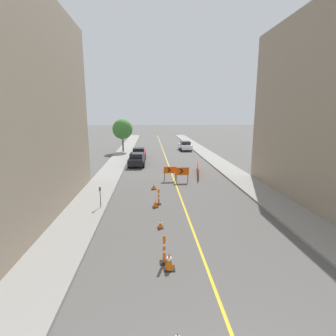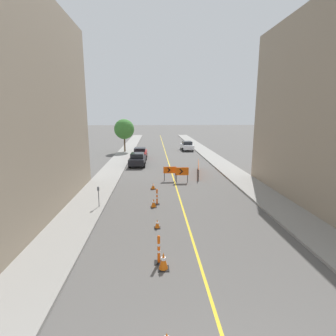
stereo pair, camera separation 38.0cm
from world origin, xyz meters
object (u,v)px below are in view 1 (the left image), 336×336
Objects in this scene: traffic_cone_fourth at (155,203)px; arrow_barricade_primary at (170,171)px; delineator_post_rear at (159,198)px; arrow_barricade_secondary at (182,172)px; traffic_cone_second at (169,261)px; parked_car_curb_mid at (139,153)px; parking_meter_near_curb at (100,193)px; parked_car_curb_far at (185,146)px; delineator_post_front at (164,251)px; traffic_cone_third at (160,224)px; parked_car_curb_near at (137,159)px; street_tree_left_near at (122,129)px; traffic_cone_fifth at (154,186)px.

arrow_barricade_primary reaches higher than traffic_cone_fourth.
delineator_post_rear is 0.80× the size of arrow_barricade_secondary.
traffic_cone_second is 27.31m from parked_car_curb_mid.
arrow_barricade_primary is 8.91m from parking_meter_near_curb.
traffic_cone_second is 0.17× the size of parked_car_curb_mid.
arrow_barricade_secondary is 0.32× the size of parked_car_curb_far.
parked_car_curb_mid reaches higher than delineator_post_front.
traffic_cone_third is 18.22m from parked_car_curb_near.
traffic_cone_second is 34.14m from street_tree_left_near.
parked_car_curb_far is at bearing 80.95° from delineator_post_front.
parked_car_curb_near is (-1.95, 14.73, 0.50)m from traffic_cone_fourth.
parked_car_curb_near reaches higher than arrow_barricade_primary.
delineator_post_front is at bearing -97.36° from arrow_barricade_primary.
parked_car_curb_far is (5.81, 28.27, 0.50)m from traffic_cone_fourth.
traffic_cone_second is at bearing -88.82° from delineator_post_rear.
parking_meter_near_curb reaches higher than arrow_barricade_primary.
delineator_post_rear is (0.04, 3.88, 0.24)m from traffic_cone_third.
traffic_cone_third is 5.09m from parking_meter_near_curb.
traffic_cone_second is 0.59× the size of delineator_post_front.
parking_meter_near_curb is (-1.68, -14.85, 0.33)m from parked_car_curb_near.
traffic_cone_fourth is 26.92m from street_tree_left_near.
parked_car_curb_mid is (-1.86, 15.54, 0.54)m from traffic_cone_fifth.
delineator_post_rear is 3.98m from parking_meter_near_curb.
traffic_cone_fifth is 22.68m from street_tree_left_near.
traffic_cone_fifth is 0.39× the size of arrow_barricade_primary.
parked_car_curb_far is at bearing 71.60° from parking_meter_near_curb.
traffic_cone_third is 30.24m from street_tree_left_near.
street_tree_left_near is (-5.13, 33.57, 3.45)m from traffic_cone_second.
parked_car_curb_far is (4.27, 21.15, -0.19)m from arrow_barricade_primary.
traffic_cone_second is 13.99m from arrow_barricade_secondary.
arrow_barricade_primary is 0.26× the size of street_tree_left_near.
delineator_post_front is at bearing -90.13° from delineator_post_rear.
arrow_barricade_secondary is (2.23, 13.80, 0.63)m from traffic_cone_second.
parking_meter_near_curb is at bearing -133.05° from arrow_barricade_secondary.
traffic_cone_third is 0.40× the size of delineator_post_front.
traffic_cone_second is 0.14× the size of street_tree_left_near.
traffic_cone_fourth is 1.13× the size of traffic_cone_fifth.
parked_car_curb_mid is at bearing 109.06° from arrow_barricade_secondary.
parked_car_curb_far reaches higher than arrow_barricade_secondary.
arrow_barricade_primary is 8.37m from parked_car_curb_near.
parked_car_curb_mid is 0.82× the size of street_tree_left_near.
delineator_post_front is at bearing -88.13° from traffic_cone_fourth.
traffic_cone_third is at bearing -81.18° from parked_car_curb_near.
arrow_barricade_primary reaches higher than delineator_post_rear.
delineator_post_rear is at bearing -79.07° from street_tree_left_near.
traffic_cone_third is at bearing 90.33° from delineator_post_front.
parked_car_curb_near is at bearing -122.71° from parked_car_curb_far.
parking_meter_near_curb is (-3.63, -0.13, 0.84)m from traffic_cone_fourth.
traffic_cone_third is 10.59m from arrow_barricade_primary.
traffic_cone_second is at bearing -98.82° from arrow_barricade_secondary.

